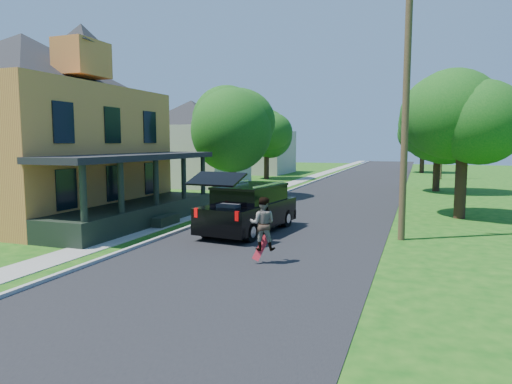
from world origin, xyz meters
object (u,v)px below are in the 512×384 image
(skateboarder, at_px, (263,224))
(tree_right_near, at_px, (463,112))
(black_suv, at_px, (249,208))
(utility_pole_near, at_px, (406,104))

(skateboarder, distance_m, tree_right_near, 13.23)
(black_suv, height_order, tree_right_near, tree_right_near)
(black_suv, bearing_deg, skateboarder, -57.44)
(black_suv, height_order, utility_pole_near, utility_pole_near)
(black_suv, height_order, skateboarder, black_suv)
(black_suv, relative_size, tree_right_near, 0.74)
(black_suv, distance_m, skateboarder, 4.82)
(skateboarder, relative_size, utility_pole_near, 0.16)
(black_suv, xyz_separation_m, tree_right_near, (8.29, 6.70, 4.08))
(skateboarder, xyz_separation_m, tree_right_near, (6.20, 11.04, 3.84))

